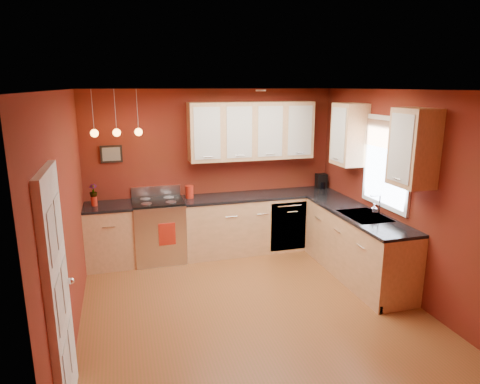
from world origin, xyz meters
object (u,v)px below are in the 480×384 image
object	(u,v)px
red_canister	(189,192)
soap_pump	(374,210)
gas_range	(159,230)
sink	(365,217)
coffee_maker	(321,182)

from	to	relation	value
red_canister	soap_pump	distance (m)	2.75
gas_range	red_canister	world-z (taller)	red_canister
sink	gas_range	bearing A→B (deg)	150.22
gas_range	sink	distance (m)	3.05
sink	coffee_maker	world-z (taller)	sink
red_canister	gas_range	bearing A→B (deg)	-171.96
gas_range	red_canister	size ratio (longest dim) A/B	5.61
red_canister	soap_pump	size ratio (longest dim) A/B	1.10
sink	red_canister	bearing A→B (deg)	143.54
coffee_maker	soap_pump	distance (m)	1.69
gas_range	soap_pump	bearing A→B (deg)	-30.06
gas_range	soap_pump	xyz separation A→B (m)	(2.71, -1.57, 0.55)
soap_pump	red_canister	bearing A→B (deg)	143.49
sink	red_canister	world-z (taller)	sink
sink	red_canister	size ratio (longest dim) A/B	3.54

